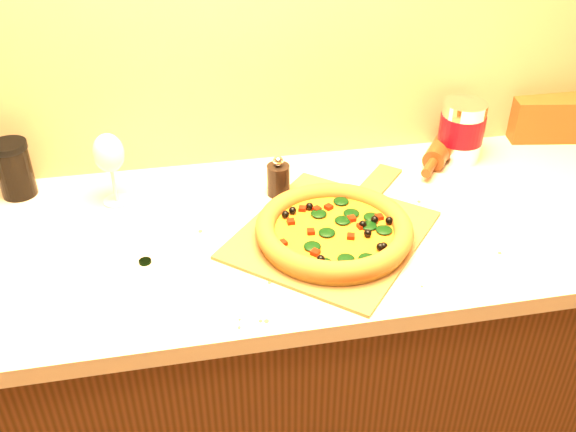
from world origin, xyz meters
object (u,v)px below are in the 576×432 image
Objects in this scene: pepper_grinder at (278,179)px; rolling_pin at (447,139)px; pizza_peel at (335,231)px; coffee_canister at (461,130)px; pizza at (334,230)px; dark_jar at (14,169)px; wine_glass at (109,155)px.

rolling_pin is at bearing 16.41° from pepper_grinder.
rolling_pin is (0.40, 0.33, 0.02)m from pizza_peel.
coffee_canister reaches higher than pepper_grinder.
pepper_grinder reaches higher than rolling_pin.
rolling_pin is (0.50, 0.15, -0.01)m from pepper_grinder.
rolling_pin is (0.41, 0.36, -0.00)m from pizza.
dark_jar is (-1.12, -0.03, 0.04)m from rolling_pin.
pepper_grinder reaches higher than pizza.
rolling_pin reaches higher than pizza_peel.
pizza is 0.23m from pepper_grinder.
coffee_canister is (0.41, 0.27, 0.08)m from pizza_peel.
pizza is 0.78m from dark_jar.
pizza and rolling_pin have the same top height.
coffee_canister is at bearing 36.12° from pizza.
pizza is at bearing -28.43° from wine_glass.
dark_jar reaches higher than pizza_peel.
pizza_peel is 0.52m from rolling_pin.
pepper_grinder is at bearing -169.89° from coffee_canister.
rolling_pin is at bearing 1.41° from dark_jar.
pizza_peel is at bearing 71.65° from pizza.
pepper_grinder is at bearing 111.15° from pizza.
pepper_grinder is 0.58× the size of wine_glass.
wine_glass reaches higher than pizza_peel.
pepper_grinder is 0.51m from coffee_canister.
coffee_canister is at bearing 3.29° from wine_glass.
rolling_pin is at bearing 6.93° from wine_glass.
pizza is 0.55m from rolling_pin.
dark_jar is at bearing 154.55° from pizza.
coffee_canister reaches higher than pizza_peel.
pizza reaches higher than pizza_peel.
wine_glass is (-0.48, 0.22, 0.12)m from pizza_peel.
dark_jar reaches higher than rolling_pin.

